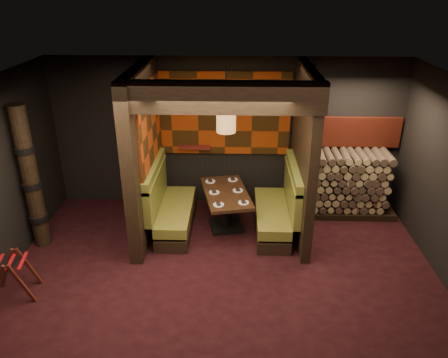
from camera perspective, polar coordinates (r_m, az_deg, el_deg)
The scene contains 19 objects.
floor at distance 6.51m, azimuth -0.37°, elevation -14.22°, with size 6.50×5.50×0.02m, color black.
ceiling at distance 5.20m, azimuth -0.46°, elevation 11.16°, with size 6.50×5.50×0.02m, color black.
wall_back at distance 8.26m, azimuth 0.32°, elevation 5.99°, with size 6.50×0.02×2.85m, color black.
partition_left at distance 7.38m, azimuth -10.47°, elevation 3.22°, with size 0.20×2.20×2.85m, color black.
partition_right at distance 7.34m, azimuth 10.31°, elevation 3.13°, with size 0.15×2.10×2.85m, color black.
header_beam at distance 5.94m, azimuth -0.43°, elevation 10.60°, with size 2.85×0.18×0.44m, color black.
tapa_back_panel at distance 8.09m, azimuth 0.14°, elevation 8.53°, with size 2.40×0.06×1.55m, color #96330C.
tapa_side_panel at distance 7.37m, azimuth -9.54°, elevation 6.79°, with size 0.04×1.85×1.45m, color #96330C.
lacquer_shelf at distance 8.27m, azimuth -3.87°, elevation 4.17°, with size 0.60×0.12×0.07m, color maroon.
booth_bench_left at distance 7.74m, azimuth -7.07°, elevation -3.86°, with size 0.68×1.60×1.14m.
booth_bench_right at distance 7.68m, azimuth 7.06°, elevation -4.08°, with size 0.68×1.60×1.14m.
dining_table at distance 7.69m, azimuth 0.27°, elevation -3.24°, with size 0.99×1.45×0.70m.
place_settings at distance 7.58m, azimuth 0.27°, elevation -1.61°, with size 0.78×1.16×0.03m.
pendant_lamp at distance 7.04m, azimuth 0.28°, elevation 7.93°, with size 0.31×0.31×1.03m.
luggage_rack at distance 6.87m, azimuth -25.76°, elevation -11.16°, with size 0.69×0.54×0.67m.
totem_column at distance 7.54m, azimuth -23.91°, elevation -0.08°, with size 0.31×0.31×2.40m.
firewood_stack at distance 8.44m, azimuth 15.93°, elevation -0.53°, with size 1.73×0.70×1.22m.
mosaic_header at distance 8.41m, azimuth 16.14°, elevation 5.94°, with size 1.83×0.10×0.56m, color maroon.
bay_front_post at distance 7.59m, azimuth 10.72°, elevation 3.84°, with size 0.08×0.08×2.85m, color black.
Camera 1 is at (0.20, -5.05, 4.09)m, focal length 35.00 mm.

